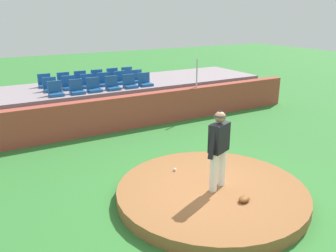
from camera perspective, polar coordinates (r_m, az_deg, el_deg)
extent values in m
plane|color=#337832|center=(8.22, 6.98, -11.46)|extent=(60.00, 60.00, 0.00)
cylinder|color=#955D35|center=(8.16, 7.02, -10.65)|extent=(4.26, 4.26, 0.27)
cylinder|color=white|center=(7.77, 7.36, -7.46)|extent=(0.17, 0.17, 0.88)
cylinder|color=white|center=(8.05, 8.66, -6.57)|extent=(0.17, 0.17, 0.88)
cube|color=black|center=(7.62, 8.27, -1.84)|extent=(0.56, 0.43, 0.63)
cylinder|color=black|center=(7.42, 7.25, -2.66)|extent=(0.30, 0.21, 0.72)
cylinder|color=black|center=(7.85, 9.20, -1.58)|extent=(0.27, 0.20, 0.72)
sphere|color=#8C6647|center=(7.48, 8.42, 1.45)|extent=(0.24, 0.24, 0.24)
cone|color=black|center=(7.46, 8.45, 2.08)|extent=(0.36, 0.36, 0.13)
sphere|color=white|center=(8.80, 1.10, -7.02)|extent=(0.07, 0.07, 0.07)
ellipsoid|color=brown|center=(7.64, 12.21, -11.43)|extent=(0.35, 0.29, 0.11)
cube|color=#A64436|center=(12.56, -8.33, 1.97)|extent=(15.63, 0.40, 1.20)
cylinder|color=silver|center=(13.87, 4.68, 8.51)|extent=(0.06, 0.06, 1.11)
cube|color=gray|center=(14.59, -11.64, 4.11)|extent=(14.48, 3.22, 1.23)
cube|color=#1C5292|center=(12.91, -17.58, 4.88)|extent=(0.48, 0.44, 0.10)
cube|color=#1C5292|center=(13.04, -17.87, 6.09)|extent=(0.48, 0.08, 0.40)
cube|color=#1C5292|center=(13.04, -14.39, 5.28)|extent=(0.48, 0.44, 0.10)
cube|color=#1C5292|center=(13.16, -14.69, 6.48)|extent=(0.48, 0.08, 0.40)
cube|color=#1C5292|center=(13.25, -11.76, 5.66)|extent=(0.48, 0.44, 0.10)
cube|color=#1C5292|center=(13.37, -12.07, 6.85)|extent=(0.48, 0.08, 0.40)
cube|color=#1C5292|center=(13.46, -8.83, 6.01)|extent=(0.48, 0.44, 0.10)
cube|color=#1C5292|center=(13.57, -9.16, 7.17)|extent=(0.48, 0.08, 0.40)
cube|color=#1C5292|center=(13.74, -6.04, 6.37)|extent=(0.48, 0.44, 0.10)
cube|color=#1C5292|center=(13.85, -6.39, 7.51)|extent=(0.48, 0.08, 0.40)
cube|color=#1C5292|center=(14.05, -3.59, 6.69)|extent=(0.48, 0.44, 0.10)
cube|color=#1C5292|center=(14.16, -3.94, 7.80)|extent=(0.48, 0.08, 0.40)
cube|color=#1C5292|center=(13.71, -18.37, 5.53)|extent=(0.48, 0.44, 0.10)
cube|color=#1C5292|center=(13.84, -18.63, 6.67)|extent=(0.48, 0.08, 0.40)
cube|color=#1C5292|center=(13.86, -15.57, 5.91)|extent=(0.48, 0.44, 0.10)
cube|color=#1C5292|center=(13.98, -15.85, 7.03)|extent=(0.48, 0.08, 0.40)
cube|color=#1C5292|center=(14.05, -12.72, 6.28)|extent=(0.48, 0.44, 0.10)
cube|color=#1C5292|center=(14.17, -13.01, 7.39)|extent=(0.48, 0.08, 0.40)
cube|color=#1C5292|center=(14.26, -10.15, 6.62)|extent=(0.48, 0.44, 0.10)
cube|color=#1C5292|center=(14.38, -10.46, 7.71)|extent=(0.48, 0.08, 0.40)
cube|color=#1C5292|center=(14.54, -7.47, 6.96)|extent=(0.48, 0.44, 0.10)
cube|color=#1C5292|center=(14.66, -7.78, 8.04)|extent=(0.48, 0.08, 0.40)
cube|color=#1C5292|center=(14.79, -4.86, 7.24)|extent=(0.48, 0.44, 0.10)
cube|color=#1C5292|center=(14.91, -5.18, 8.29)|extent=(0.48, 0.08, 0.40)
cube|color=#1C5292|center=(14.56, -19.14, 6.14)|extent=(0.48, 0.44, 0.10)
cube|color=#1C5292|center=(14.69, -19.39, 7.21)|extent=(0.48, 0.08, 0.40)
cube|color=#1C5292|center=(14.68, -16.31, 6.50)|extent=(0.48, 0.44, 0.10)
cube|color=#1C5292|center=(14.81, -16.57, 7.56)|extent=(0.48, 0.08, 0.40)
cube|color=#1C5292|center=(14.87, -13.75, 6.84)|extent=(0.48, 0.44, 0.10)
cube|color=#1C5292|center=(14.99, -14.02, 7.89)|extent=(0.48, 0.08, 0.40)
cube|color=#1C5292|center=(15.05, -11.16, 7.15)|extent=(0.48, 0.44, 0.10)
cube|color=#1C5292|center=(15.17, -11.44, 8.18)|extent=(0.48, 0.08, 0.40)
cube|color=#1C5292|center=(15.34, -8.71, 7.49)|extent=(0.48, 0.44, 0.10)
cube|color=#1C5292|center=(15.47, -9.00, 8.50)|extent=(0.48, 0.08, 0.40)
cube|color=#1C5292|center=(15.57, -6.38, 7.74)|extent=(0.48, 0.44, 0.10)
cube|color=#1C5292|center=(15.69, -6.69, 8.73)|extent=(0.48, 0.08, 0.40)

